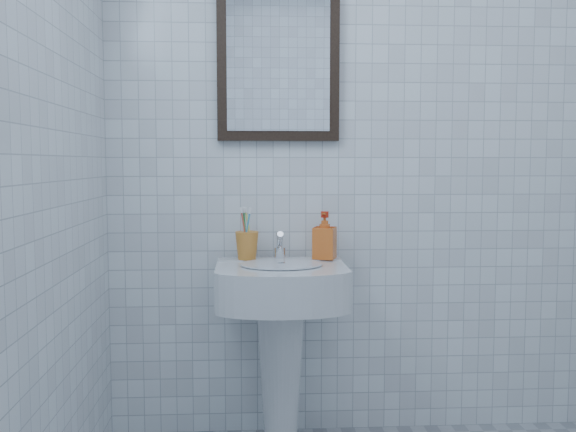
{
  "coord_description": "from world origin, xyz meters",
  "views": [
    {
      "loc": [
        -0.51,
        -1.48,
        1.15
      ],
      "look_at": [
        -0.37,
        0.86,
        0.96
      ],
      "focal_mm": 40.0,
      "sensor_mm": 36.0,
      "label": 1
    }
  ],
  "objects": [
    {
      "name": "toothbrush_cup",
      "position": [
        -0.52,
        1.08,
        0.82
      ],
      "size": [
        0.12,
        0.12,
        0.11
      ],
      "primitive_type": null,
      "rotation": [
        0.0,
        0.0,
        0.4
      ],
      "color": "orange",
      "rests_on": "washbasin"
    },
    {
      "name": "wall_mirror",
      "position": [
        -0.39,
        1.18,
        1.55
      ],
      "size": [
        0.5,
        0.04,
        0.62
      ],
      "color": "black",
      "rests_on": "wall_back"
    },
    {
      "name": "soap_dispenser",
      "position": [
        -0.21,
        1.08,
        0.86
      ],
      "size": [
        0.11,
        0.11,
        0.19
      ],
      "primitive_type": "imported",
      "rotation": [
        0.0,
        0.0,
        -0.33
      ],
      "color": "#E34A16",
      "rests_on": "washbasin"
    },
    {
      "name": "faucet",
      "position": [
        -0.39,
        1.07,
        0.81
      ],
      "size": [
        0.05,
        0.1,
        0.12
      ],
      "color": "silver",
      "rests_on": "washbasin"
    },
    {
      "name": "wall_back",
      "position": [
        0.0,
        1.2,
        1.25
      ],
      "size": [
        2.2,
        0.02,
        2.5
      ],
      "primitive_type": "cube",
      "color": "silver",
      "rests_on": "ground"
    },
    {
      "name": "washbasin",
      "position": [
        -0.39,
        0.98,
        0.52
      ],
      "size": [
        0.5,
        0.37,
        0.77
      ],
      "color": "silver",
      "rests_on": "ground"
    }
  ]
}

